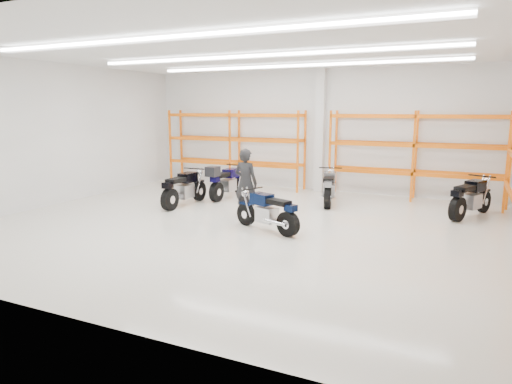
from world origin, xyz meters
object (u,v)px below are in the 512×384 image
at_px(motorcycle_back_c, 329,188).
at_px(motorcycle_main, 269,213).
at_px(motorcycle_back_d, 470,199).
at_px(motorcycle_back_a, 183,189).
at_px(motorcycle_back_b, 225,182).
at_px(standing_man, 246,183).
at_px(structural_column, 320,131).

bearing_deg(motorcycle_back_c, motorcycle_main, -96.09).
bearing_deg(motorcycle_main, motorcycle_back_d, 39.89).
xyz_separation_m(motorcycle_back_a, motorcycle_back_d, (8.24, 2.17, -0.00)).
bearing_deg(motorcycle_back_d, motorcycle_back_a, -165.23).
height_order(motorcycle_back_b, standing_man, standing_man).
height_order(motorcycle_back_b, structural_column, structural_column).
bearing_deg(motorcycle_main, motorcycle_back_a, 155.94).
xyz_separation_m(motorcycle_back_d, standing_man, (-5.79, -2.63, 0.44)).
relative_size(motorcycle_main, standing_man, 1.03).
height_order(standing_man, structural_column, structural_column).
bearing_deg(standing_man, motorcycle_back_b, -44.37).
bearing_deg(motorcycle_back_b, standing_man, -49.18).
xyz_separation_m(standing_man, structural_column, (0.63, 4.95, 1.27)).
relative_size(motorcycle_back_b, structural_column, 0.52).
height_order(motorcycle_main, standing_man, standing_man).
bearing_deg(motorcycle_back_d, motorcycle_back_b, -176.13).
height_order(motorcycle_back_a, structural_column, structural_column).
bearing_deg(motorcycle_back_b, structural_column, 49.06).
relative_size(motorcycle_main, motorcycle_back_c, 0.89).
relative_size(motorcycle_main, motorcycle_back_a, 0.87).
distance_m(motorcycle_back_b, motorcycle_back_d, 7.64).
relative_size(standing_man, structural_column, 0.44).
height_order(motorcycle_back_c, structural_column, structural_column).
bearing_deg(motorcycle_main, motorcycle_back_c, 83.91).
distance_m(motorcycle_back_b, structural_column, 4.10).
xyz_separation_m(motorcycle_back_b, standing_man, (1.83, -2.12, 0.40)).
xyz_separation_m(motorcycle_main, motorcycle_back_a, (-3.68, 1.64, 0.05)).
bearing_deg(structural_column, motorcycle_back_c, -65.23).
bearing_deg(motorcycle_back_b, motorcycle_main, -47.16).
bearing_deg(structural_column, motorcycle_back_b, -130.94).
bearing_deg(motorcycle_back_a, motorcycle_back_c, 29.02).
distance_m(motorcycle_main, motorcycle_back_b, 4.50).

